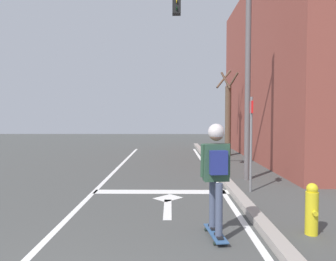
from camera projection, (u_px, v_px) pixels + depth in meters
lane_line_center at (94, 192)px, 7.89m from camera, size 0.12×20.00×0.01m
lane_line_curbside at (223, 192)px, 7.86m from camera, size 0.12×20.00×0.01m
stop_bar at (161, 192)px, 7.94m from camera, size 3.37×0.40×0.01m
lane_arrow_stem at (168, 209)px, 6.50m from camera, size 0.16×1.40×0.01m
lane_arrow_head at (168, 198)px, 7.35m from camera, size 0.71×0.71×0.01m
curb_strip at (234, 190)px, 7.86m from camera, size 0.24×24.00×0.14m
skateboard at (215, 233)px, 4.98m from camera, size 0.29×0.86×0.08m
skater at (216, 164)px, 4.91m from camera, size 0.47×0.63×1.71m
traffic_signal_mast at (219, 45)px, 9.23m from camera, size 4.25×0.34×5.96m
street_sign_post at (251, 130)px, 7.87m from camera, size 0.10×0.44×2.37m
fire_hydrant at (312, 209)px, 5.09m from camera, size 0.20×0.30×0.83m
roadside_tree at (228, 117)px, 14.88m from camera, size 1.07×0.99×4.07m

